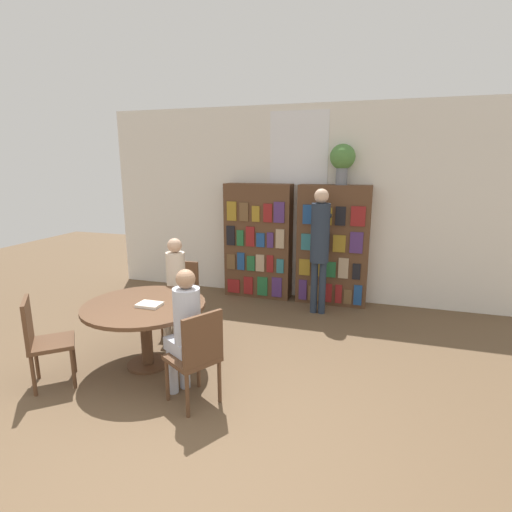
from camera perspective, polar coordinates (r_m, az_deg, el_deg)
The scene contains 13 objects.
ground_plane at distance 3.38m, azimuth -9.78°, elevation -26.32°, with size 16.00×16.00×0.00m, color brown.
wall_back at distance 6.37m, azimuth 6.00°, elevation 7.41°, with size 6.40×0.07×3.00m.
bookshelf_left at distance 6.42m, azimuth 0.32°, elevation 2.12°, with size 1.07×0.34×1.82m.
bookshelf_right at distance 6.18m, azimuth 10.90°, elevation 1.45°, with size 1.07×0.34×1.82m.
flower_vase at distance 6.05m, azimuth 12.25°, elevation 13.36°, with size 0.37×0.37×0.58m.
reading_table at distance 4.39m, azimuth -15.58°, elevation -7.90°, with size 1.27×1.27×0.70m.
chair_near_camera at distance 4.41m, azimuth -28.26°, elevation -10.21°, with size 0.56×0.56×0.90m.
chair_left_side at distance 5.25m, azimuth -10.63°, elevation -5.22°, with size 0.43×0.43×0.90m.
chair_far_side at distance 3.65m, azimuth -8.44°, elevation -13.61°, with size 0.55×0.55×0.90m.
seated_reader_left at distance 5.03m, azimuth -11.53°, elevation -3.77°, with size 0.26×0.37×1.25m.
seated_reader_right at distance 3.71m, azimuth -10.14°, elevation -9.92°, with size 0.40×0.37×1.24m.
librarian_standing at distance 5.67m, azimuth 9.14°, elevation 2.32°, with size 0.26×0.53×1.80m.
open_book_on_table at distance 4.27m, azimuth -14.98°, elevation -6.73°, with size 0.24×0.18×0.03m.
Camera 1 is at (1.26, -2.29, 2.14)m, focal length 28.00 mm.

